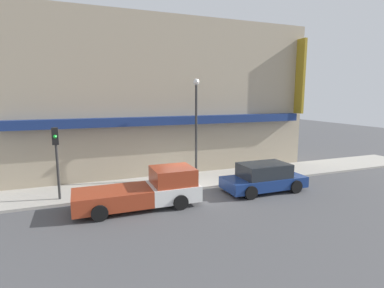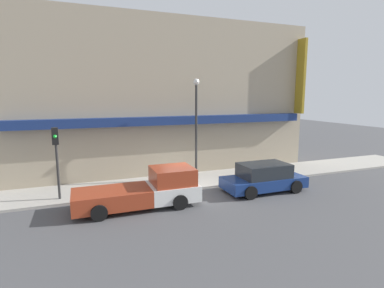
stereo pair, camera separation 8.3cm
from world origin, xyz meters
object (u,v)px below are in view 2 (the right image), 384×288
(pickup_truck, at_px, (146,190))
(street_lamp, at_px, (196,118))
(fire_hydrant, at_px, (178,181))
(traffic_light, at_px, (56,150))
(parked_car, at_px, (264,178))

(pickup_truck, bearing_deg, street_lamp, 38.16)
(fire_hydrant, bearing_deg, traffic_light, 179.83)
(fire_hydrant, relative_size, traffic_light, 0.17)
(pickup_truck, relative_size, traffic_light, 1.62)
(fire_hydrant, distance_m, traffic_light, 6.34)
(parked_car, relative_size, street_lamp, 0.75)
(pickup_truck, distance_m, fire_hydrant, 3.02)
(street_lamp, bearing_deg, pickup_truck, -140.67)
(parked_car, height_order, traffic_light, traffic_light)
(fire_hydrant, xyz_separation_m, traffic_light, (-5.98, 0.02, 2.10))
(fire_hydrant, relative_size, street_lamp, 0.10)
(street_lamp, height_order, traffic_light, street_lamp)
(street_lamp, bearing_deg, traffic_light, -172.71)
(parked_car, distance_m, street_lamp, 5.06)
(parked_car, xyz_separation_m, traffic_light, (-10.14, 2.05, 1.80))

